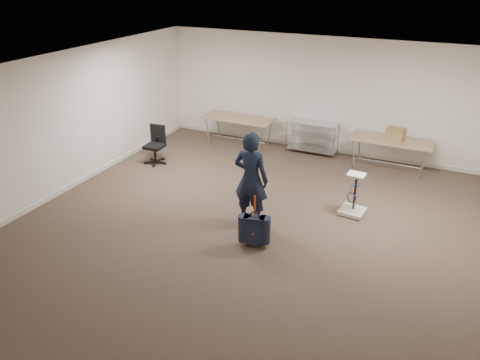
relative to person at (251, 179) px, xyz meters
The scene contains 10 objects.
ground 0.96m from the person, 93.58° to the right, with size 9.00×9.00×0.00m, color #423428.
room_shell 1.29m from the person, 91.41° to the left, with size 8.00×9.00×9.00m.
folding_table_left 4.05m from the person, 118.39° to the left, with size 1.80×0.75×0.73m.
folding_table_right 4.03m from the person, 62.22° to the left, with size 1.80×0.75×0.73m.
wire_shelf 3.84m from the person, 90.37° to the left, with size 1.22×0.47×0.80m.
person is the anchor object (origin of this frame).
suitcase 0.96m from the person, 61.74° to the right, with size 0.38×0.28×0.95m.
office_chair 3.62m from the person, 152.92° to the left, with size 0.54×0.54×0.90m.
equipment_cart 2.08m from the person, 34.87° to the left, with size 0.49×0.49×0.83m.
cardboard_box 4.04m from the person, 61.19° to the left, with size 0.38×0.28×0.28m, color #8D5B41.
Camera 1 is at (3.02, -6.44, 4.36)m, focal length 35.00 mm.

